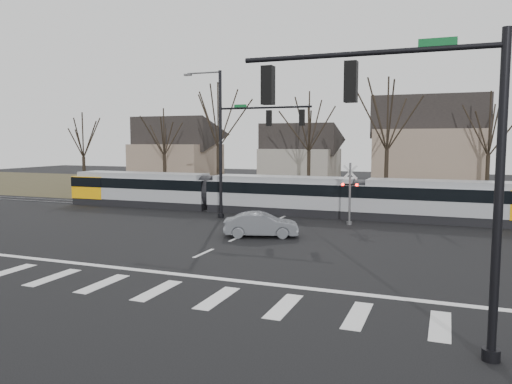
% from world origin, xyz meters
% --- Properties ---
extents(ground, '(140.00, 140.00, 0.00)m').
position_xyz_m(ground, '(0.00, 0.00, 0.00)').
color(ground, black).
extents(grass_verge, '(140.00, 28.00, 0.01)m').
position_xyz_m(grass_verge, '(0.00, 32.00, 0.01)').
color(grass_verge, '#38331E').
rests_on(grass_verge, ground).
extents(crosswalk, '(27.00, 2.60, 0.01)m').
position_xyz_m(crosswalk, '(0.00, -4.00, 0.01)').
color(crosswalk, silver).
rests_on(crosswalk, ground).
extents(stop_line, '(28.00, 0.35, 0.01)m').
position_xyz_m(stop_line, '(0.00, -1.80, 0.01)').
color(stop_line, silver).
rests_on(stop_line, ground).
extents(lane_dashes, '(0.18, 30.00, 0.01)m').
position_xyz_m(lane_dashes, '(0.00, 16.00, 0.01)').
color(lane_dashes, silver).
rests_on(lane_dashes, ground).
extents(rail_pair, '(90.00, 1.52, 0.06)m').
position_xyz_m(rail_pair, '(0.00, 15.80, 0.03)').
color(rail_pair, '#59595E').
rests_on(rail_pair, ground).
extents(tram, '(36.56, 2.71, 2.77)m').
position_xyz_m(tram, '(-0.69, 16.00, 1.51)').
color(tram, gray).
rests_on(tram, ground).
extents(sedan, '(3.98, 5.05, 1.38)m').
position_xyz_m(sedan, '(1.12, 6.91, 0.69)').
color(sedan, slate).
rests_on(sedan, ground).
extents(signal_pole_near_right, '(6.72, 0.44, 8.00)m').
position_xyz_m(signal_pole_near_right, '(10.11, -6.00, 5.17)').
color(signal_pole_near_right, black).
rests_on(signal_pole_near_right, ground).
extents(signal_pole_far, '(9.28, 0.44, 10.20)m').
position_xyz_m(signal_pole_far, '(-2.41, 12.50, 5.70)').
color(signal_pole_far, black).
rests_on(signal_pole_far, ground).
extents(rail_crossing_signal, '(1.08, 0.36, 4.00)m').
position_xyz_m(rail_crossing_signal, '(5.00, 12.79, 1.89)').
color(rail_crossing_signal, '#59595B').
rests_on(rail_crossing_signal, ground).
extents(tree_row, '(59.20, 7.20, 10.00)m').
position_xyz_m(tree_row, '(2.00, 26.00, 5.00)').
color(tree_row, black).
rests_on(tree_row, ground).
extents(house_a, '(9.72, 8.64, 8.60)m').
position_xyz_m(house_a, '(-20.00, 34.00, 4.46)').
color(house_a, '#7E6A5B').
rests_on(house_a, ground).
extents(house_b, '(8.64, 7.56, 7.65)m').
position_xyz_m(house_b, '(-5.00, 36.00, 3.97)').
color(house_b, gray).
rests_on(house_b, ground).
extents(house_c, '(10.80, 8.64, 10.10)m').
position_xyz_m(house_c, '(9.00, 33.00, 5.23)').
color(house_c, '#7E6A5B').
rests_on(house_c, ground).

